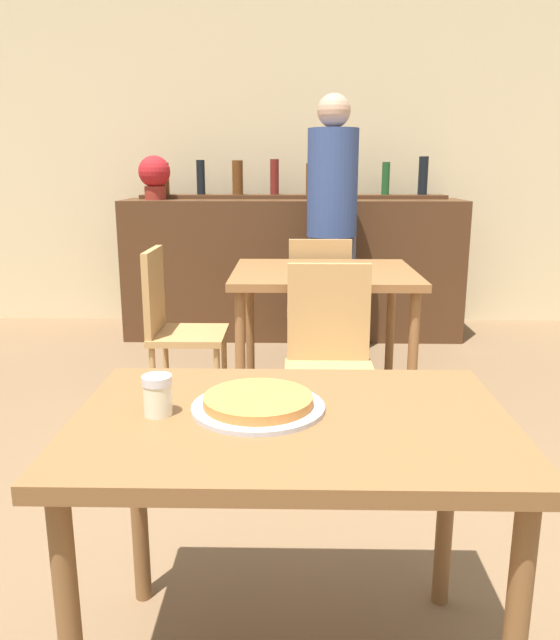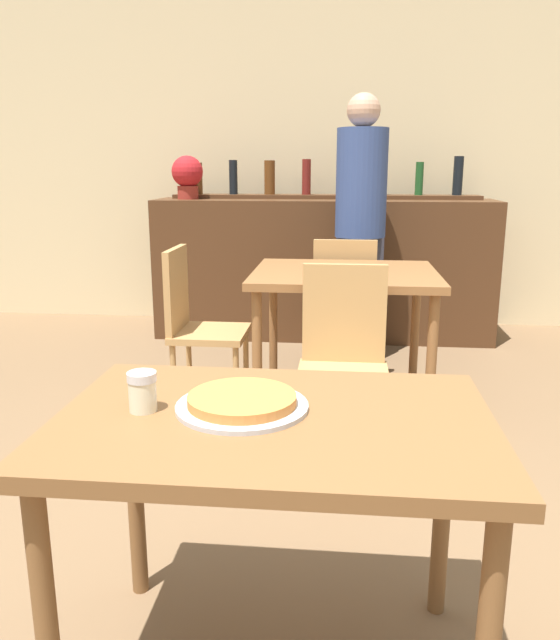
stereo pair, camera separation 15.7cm
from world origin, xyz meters
name	(u,v)px [view 1 (the left image)]	position (x,y,z in m)	size (l,w,h in m)	color
wall_back	(293,156)	(0.00, 3.99, 1.40)	(8.00, 0.05, 2.80)	beige
dining_table_near	(292,450)	(0.00, 0.00, 0.64)	(1.04, 0.71, 0.73)	brown
dining_table_far	(324,287)	(0.17, 1.89, 0.69)	(0.96, 0.83, 0.78)	brown
bar_counter	(293,268)	(0.00, 3.48, 0.53)	(2.60, 0.56, 1.07)	#4C2D19
bar_back_shelf	(293,189)	(0.00, 3.62, 1.15)	(2.39, 0.24, 0.33)	#4C2D19
chair_far_side_front	(330,352)	(0.17, 1.30, 0.50)	(0.40, 0.40, 0.89)	tan
chair_far_side_back	(319,299)	(0.17, 2.47, 0.50)	(0.40, 0.40, 0.89)	tan
chair_far_side_left	(174,320)	(-0.65, 1.89, 0.50)	(0.40, 0.40, 0.89)	tan
pizza_tray	(259,403)	(-0.08, 0.04, 0.75)	(0.33, 0.33, 0.04)	#B7B7BC
cheese_shaker	(159,394)	(-0.32, 0.00, 0.78)	(0.07, 0.07, 0.10)	beige
person_standing	(332,218)	(0.27, 2.90, 0.97)	(0.34, 0.34, 1.78)	#2D2D38
potted_plant	(155,175)	(-1.05, 3.43, 1.25)	(0.24, 0.24, 0.33)	maroon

